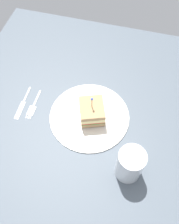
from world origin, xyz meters
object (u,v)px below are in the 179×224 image
object	(u,v)px
sandwich_half_center	(92,111)
fork	(33,107)
knife	(22,104)
drink_glass	(130,165)
plate	(90,116)

from	to	relation	value
sandwich_half_center	fork	xyz separation A→B (cm)	(1.60, -19.84, -3.48)
fork	knife	size ratio (longest dim) A/B	0.88
fork	drink_glass	bearing A→B (deg)	68.64
sandwich_half_center	knife	xyz separation A→B (cm)	(1.40, -23.62, -3.48)
knife	fork	bearing A→B (deg)	87.06
sandwich_half_center	drink_glass	size ratio (longest dim) A/B	0.91
sandwich_half_center	knife	world-z (taller)	sandwich_half_center
drink_glass	knife	world-z (taller)	drink_glass
plate	sandwich_half_center	size ratio (longest dim) A/B	2.46
drink_glass	knife	bearing A→B (deg)	-109.66
drink_glass	knife	xyz separation A→B (cm)	(-13.57, -37.99, -5.06)
drink_glass	fork	size ratio (longest dim) A/B	0.98
plate	sandwich_half_center	xyz separation A→B (cm)	(-0.15, 0.75, 3.20)
knife	drink_glass	bearing A→B (deg)	70.34
fork	knife	xyz separation A→B (cm)	(-0.19, -3.78, -0.00)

